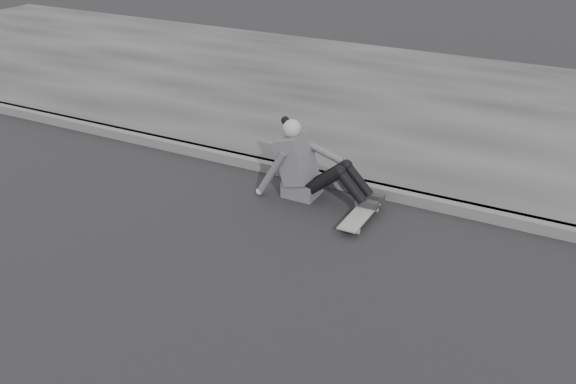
# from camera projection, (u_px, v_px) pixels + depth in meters

# --- Properties ---
(ground) EXTENTS (80.00, 80.00, 0.00)m
(ground) POSITION_uv_depth(u_px,v_px,m) (257.00, 323.00, 5.08)
(ground) COLOR black
(ground) RESTS_ON ground
(curb) EXTENTS (24.00, 0.16, 0.12)m
(curb) POSITION_uv_depth(u_px,v_px,m) (375.00, 190.00, 7.09)
(curb) COLOR #505050
(curb) RESTS_ON ground
(sidewalk) EXTENTS (24.00, 6.00, 0.12)m
(sidewalk) POSITION_uv_depth(u_px,v_px,m) (448.00, 110.00, 9.48)
(sidewalk) COLOR #353535
(sidewalk) RESTS_ON ground
(skateboard) EXTENTS (0.20, 0.78, 0.09)m
(skateboard) POSITION_uv_depth(u_px,v_px,m) (361.00, 215.00, 6.55)
(skateboard) COLOR gray
(skateboard) RESTS_ON ground
(seated_woman) EXTENTS (1.38, 0.46, 0.88)m
(seated_woman) POSITION_uv_depth(u_px,v_px,m) (308.00, 166.00, 6.92)
(seated_woman) COLOR #48474A
(seated_woman) RESTS_ON ground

